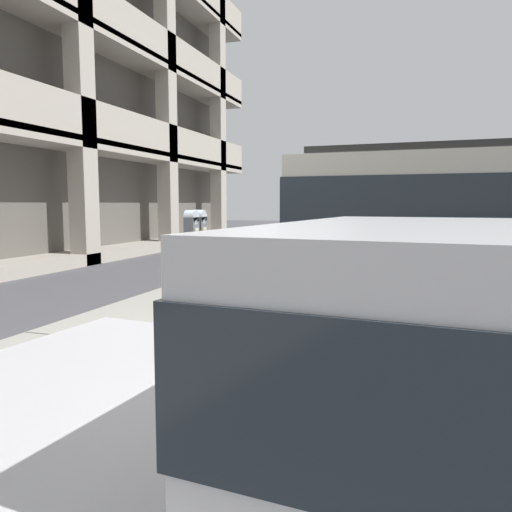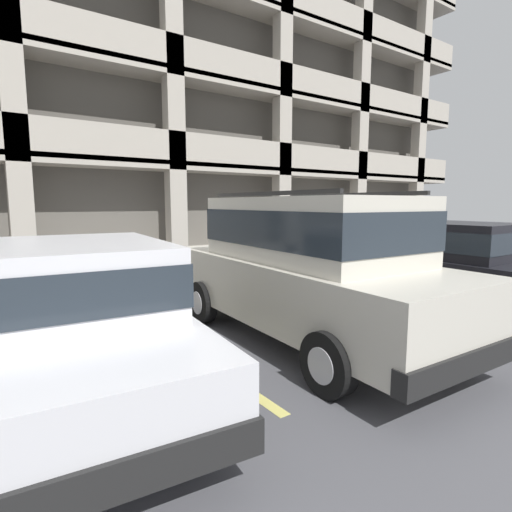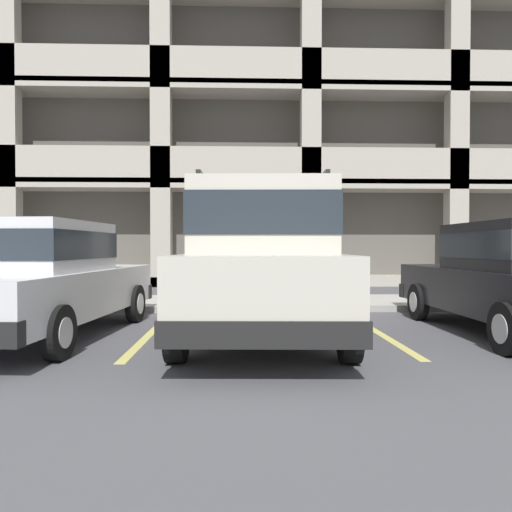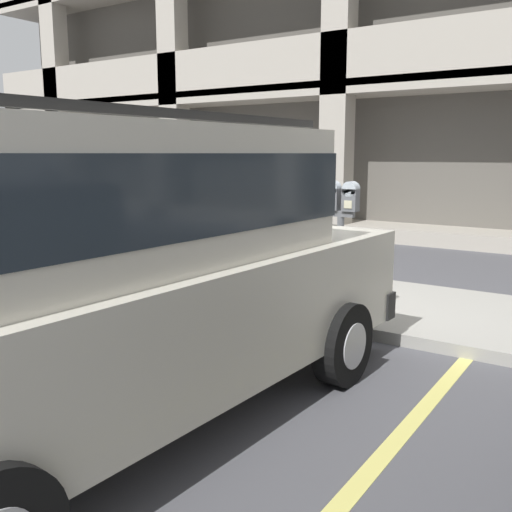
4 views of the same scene
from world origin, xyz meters
TOP-DOWN VIEW (x-y plane):
  - ground_plane at (0.00, 0.00)m, footprint 80.00×80.00m
  - sidewalk at (0.00, 1.30)m, footprint 40.00×2.20m
  - parking_stall_lines at (1.60, -1.40)m, footprint 12.94×4.80m
  - silver_suv at (-0.05, -2.34)m, footprint 2.17×4.86m
  - red_sedan at (-3.00, -2.28)m, footprint 2.15×4.62m
  - dark_hatchback at (3.45, -2.28)m, footprint 1.85×4.48m
  - parking_meter_near at (0.28, 0.35)m, footprint 0.35×0.12m
  - parking_meter_far at (6.69, 0.31)m, footprint 0.35×0.12m
  - parking_garage at (1.85, 11.58)m, footprint 32.00×10.00m

SIDE VIEW (x-z plane):
  - ground_plane at x=0.00m, z-range -0.10..0.00m
  - parking_stall_lines at x=1.60m, z-range 0.00..0.01m
  - sidewalk at x=0.00m, z-range 0.00..0.12m
  - red_sedan at x=-3.00m, z-range 0.05..1.59m
  - dark_hatchback at x=3.45m, z-range 0.05..1.59m
  - silver_suv at x=-0.05m, z-range 0.07..2.11m
  - parking_meter_near at x=0.28m, z-range 0.47..1.88m
  - parking_meter_far at x=6.69m, z-range 0.48..1.98m
  - parking_garage at x=1.85m, z-range -0.59..15.66m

